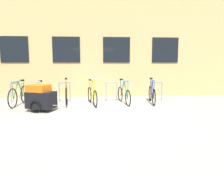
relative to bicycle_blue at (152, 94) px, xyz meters
name	(u,v)px	position (x,y,z in m)	size (l,w,h in m)	color
ground_plane	(90,112)	(-2.51, -1.39, -0.38)	(42.00, 42.00, 0.00)	#9E998E
storefront_building	(93,45)	(-2.51, 4.45, 2.33)	(28.00, 5.32, 5.43)	tan
bike_rack	(88,90)	(-2.64, 0.51, 0.12)	(6.50, 0.05, 0.85)	gray
bicycle_blue	(152,94)	(0.00, 0.00, 0.00)	(0.44, 1.74, 1.04)	black
bicycle_teal	(124,94)	(-1.17, 0.00, -0.01)	(0.47, 1.71, 1.01)	black
bicycle_green	(19,95)	(-5.32, -0.07, 0.02)	(0.44, 1.81, 1.02)	black
bicycle_yellow	(92,95)	(-2.46, -0.13, 0.00)	(0.55, 1.71, 1.10)	black
bicycle_orange	(66,94)	(-3.50, -0.01, 0.02)	(0.44, 1.77, 1.06)	black
bicycle_silver	(39,96)	(-4.55, -0.12, -0.01)	(0.44, 1.72, 0.99)	black
bike_trailer	(41,97)	(-4.20, -1.14, 0.09)	(1.47, 0.88, 0.93)	black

